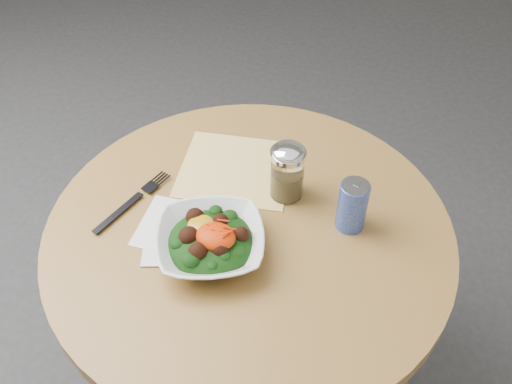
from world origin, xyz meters
TOP-DOWN VIEW (x-y plane):
  - table at (0.00, 0.00)m, footprint 0.90×0.90m
  - cloth_napkin at (-0.09, 0.16)m, footprint 0.30×0.28m
  - paper_napkins at (-0.14, -0.07)m, footprint 0.21×0.21m
  - salad_bowl at (-0.05, -0.09)m, footprint 0.30×0.30m
  - fork at (-0.27, -0.02)m, footprint 0.09×0.23m
  - spice_shaker at (0.05, 0.12)m, footprint 0.08×0.08m
  - beverage_can at (0.21, 0.08)m, footprint 0.06×0.06m

SIDE VIEW (x-z plane):
  - table at x=0.00m, z-range 0.18..0.93m
  - cloth_napkin at x=-0.09m, z-range 0.75..0.75m
  - paper_napkins at x=-0.14m, z-range 0.75..0.75m
  - fork at x=-0.27m, z-range 0.75..0.76m
  - salad_bowl at x=-0.05m, z-range 0.74..0.82m
  - beverage_can at x=0.21m, z-range 0.75..0.87m
  - spice_shaker at x=0.05m, z-range 0.75..0.89m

